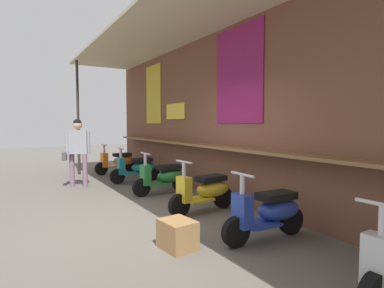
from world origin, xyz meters
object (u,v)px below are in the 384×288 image
(scooter_green, at_px, (165,177))
(scooter_blue, at_px, (270,212))
(scooter_orange, at_px, (119,161))
(merchandise_crate, at_px, (178,234))
(shopper_with_handbag, at_px, (77,146))
(scooter_yellow, at_px, (206,190))
(scooter_teal, at_px, (138,168))

(scooter_green, xyz_separation_m, scooter_blue, (3.30, -0.00, 0.00))
(scooter_orange, bearing_deg, scooter_blue, 86.03)
(scooter_orange, xyz_separation_m, merchandise_crate, (6.27, -1.25, -0.20))
(scooter_green, xyz_separation_m, shopper_with_handbag, (-1.81, -1.56, 0.67))
(scooter_yellow, bearing_deg, shopper_with_handbag, -70.49)
(scooter_orange, distance_m, merchandise_crate, 6.40)
(scooter_green, relative_size, scooter_blue, 1.00)
(scooter_orange, xyz_separation_m, scooter_yellow, (5.05, -0.00, 0.00))
(scooter_green, height_order, scooter_blue, same)
(scooter_teal, height_order, shopper_with_handbag, shopper_with_handbag)
(scooter_yellow, height_order, scooter_blue, same)
(merchandise_crate, bearing_deg, shopper_with_handbag, -176.27)
(scooter_orange, height_order, scooter_green, same)
(scooter_blue, relative_size, merchandise_crate, 3.03)
(scooter_green, bearing_deg, shopper_with_handbag, -50.82)
(scooter_teal, distance_m, scooter_yellow, 3.37)
(scooter_teal, xyz_separation_m, scooter_blue, (4.97, -0.00, 0.00))
(scooter_green, height_order, merchandise_crate, scooter_green)
(scooter_green, height_order, scooter_yellow, same)
(scooter_orange, xyz_separation_m, scooter_green, (3.35, 0.00, 0.00))
(scooter_yellow, distance_m, scooter_blue, 1.60)
(shopper_with_handbag, bearing_deg, merchandise_crate, 17.95)
(scooter_blue, xyz_separation_m, shopper_with_handbag, (-5.11, -1.56, 0.67))
(scooter_orange, xyz_separation_m, shopper_with_handbag, (1.54, -1.56, 0.67))
(scooter_green, bearing_deg, scooter_teal, -91.59)
(scooter_teal, height_order, scooter_blue, same)
(scooter_teal, relative_size, scooter_green, 1.00)
(scooter_orange, bearing_deg, scooter_teal, 86.03)
(scooter_yellow, xyz_separation_m, scooter_blue, (1.60, 0.00, 0.00))
(scooter_teal, relative_size, scooter_yellow, 1.00)
(shopper_with_handbag, bearing_deg, scooter_orange, 148.82)
(scooter_green, bearing_deg, scooter_blue, 88.41)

